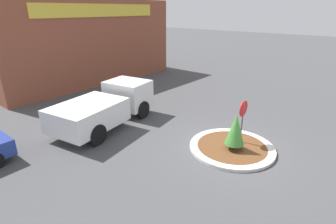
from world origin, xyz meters
name	(u,v)px	position (x,y,z in m)	size (l,w,h in m)	color
ground_plane	(232,149)	(0.00, 0.00, 0.00)	(120.00, 120.00, 0.00)	#474749
traffic_island	(232,147)	(0.00, 0.00, 0.07)	(3.68, 3.68, 0.13)	beige
stop_sign	(243,114)	(0.62, -0.08, 1.46)	(0.72, 0.07, 2.11)	#4C4C51
island_shrub	(236,129)	(-0.17, -0.17, 1.05)	(0.81, 0.81, 1.59)	brown
utility_truck	(106,106)	(-1.88, 6.27, 1.04)	(6.09, 3.34, 1.95)	white
storefront_building	(81,41)	(2.95, 15.62, 3.22)	(14.83, 6.07, 6.44)	brown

